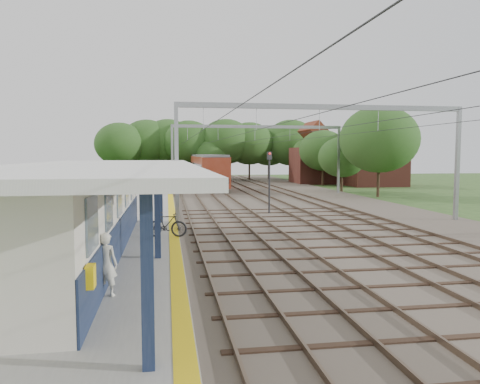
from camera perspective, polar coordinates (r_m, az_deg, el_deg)
ground at (r=13.13m, az=17.10°, el=-13.99°), size 160.00×160.00×0.00m
ballast_bed at (r=42.45m, az=4.13°, el=-0.88°), size 18.00×90.00×0.10m
platform at (r=25.54m, az=-13.23°, el=-4.41°), size 5.00×52.00×0.35m
yellow_stripe at (r=25.44m, az=-8.17°, el=-3.96°), size 0.45×52.00×0.01m
station_building at (r=18.58m, az=-19.21°, el=-2.11°), size 3.41×18.00×3.40m
canopy at (r=17.31m, az=-16.33°, el=2.79°), size 6.40×20.00×3.44m
rail_tracks at (r=41.94m, az=0.80°, el=-0.76°), size 11.80×88.00×0.15m
catenary_system at (r=37.54m, az=4.89°, el=6.74°), size 17.22×88.00×7.00m
tree_band at (r=68.92m, az=-1.09°, el=5.32°), size 31.72×30.88×8.82m
house_near at (r=63.03m, az=16.03°, el=3.45°), size 7.00×6.12×7.89m
house_far at (r=66.73m, az=9.95°, el=3.83°), size 8.00×6.12×8.66m
person at (r=13.14m, az=-16.01°, el=-8.46°), size 0.73×0.60×1.72m
bicycle at (r=21.73m, az=-8.98°, el=-3.92°), size 2.00×0.94×1.16m
train at (r=66.50m, az=-4.56°, el=2.99°), size 3.01×37.49×3.95m
signal_post at (r=31.86m, az=3.60°, el=2.04°), size 0.34×0.30×4.29m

